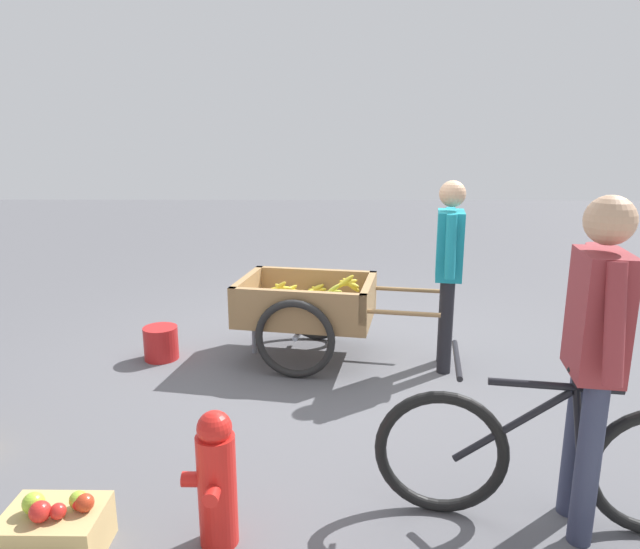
# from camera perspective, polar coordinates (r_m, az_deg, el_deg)

# --- Properties ---
(ground_plane) EXTENTS (24.00, 24.00, 0.00)m
(ground_plane) POSITION_cam_1_polar(r_m,az_deg,el_deg) (4.85, 0.90, -8.79)
(ground_plane) COLOR #56565B
(fruit_cart) EXTENTS (1.76, 1.07, 0.73)m
(fruit_cart) POSITION_cam_1_polar(r_m,az_deg,el_deg) (4.82, -1.23, -3.40)
(fruit_cart) COLOR #937047
(fruit_cart) RESTS_ON ground
(vendor_person) EXTENTS (0.26, 0.53, 1.52)m
(vendor_person) POSITION_cam_1_polar(r_m,az_deg,el_deg) (4.61, 12.75, 1.45)
(vendor_person) COLOR black
(vendor_person) RESTS_ON ground
(bicycle) EXTENTS (1.65, 0.47, 0.85)m
(bicycle) POSITION_cam_1_polar(r_m,az_deg,el_deg) (3.08, 21.71, -16.70)
(bicycle) COLOR black
(bicycle) RESTS_ON ground
(cyclist_person) EXTENTS (0.25, 0.58, 1.62)m
(cyclist_person) POSITION_cam_1_polar(r_m,az_deg,el_deg) (2.87, 25.80, -5.85)
(cyclist_person) COLOR #333851
(cyclist_person) RESTS_ON ground
(fire_hydrant) EXTENTS (0.25, 0.25, 0.67)m
(fire_hydrant) POSITION_cam_1_polar(r_m,az_deg,el_deg) (2.81, -10.33, -19.47)
(fire_hydrant) COLOR red
(fire_hydrant) RESTS_ON ground
(plastic_bucket) EXTENTS (0.29, 0.29, 0.28)m
(plastic_bucket) POSITION_cam_1_polar(r_m,az_deg,el_deg) (5.06, -15.60, -6.60)
(plastic_bucket) COLOR #B21E1E
(plastic_bucket) RESTS_ON ground
(mixed_fruit_crate) EXTENTS (0.44, 0.32, 0.32)m
(mixed_fruit_crate) POSITION_cam_1_polar(r_m,az_deg,el_deg) (3.07, -24.90, -22.12)
(mixed_fruit_crate) COLOR tan
(mixed_fruit_crate) RESTS_ON ground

